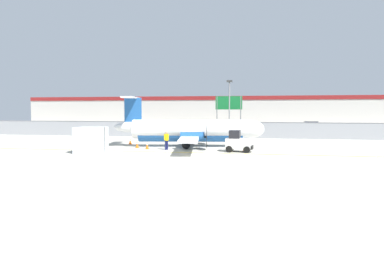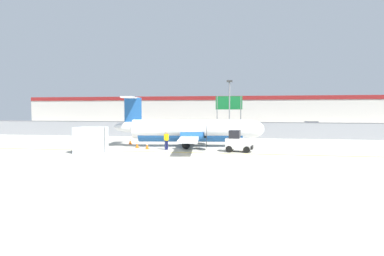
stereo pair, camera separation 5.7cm
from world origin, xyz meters
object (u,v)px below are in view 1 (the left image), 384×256
at_px(cargo_container, 91,140).
at_px(parked_car_4, 310,126).
at_px(ground_crew_worker, 166,139).
at_px(parked_car_2, 224,125).
at_px(traffic_cone_near_right, 130,141).
at_px(parked_car_3, 269,129).
at_px(parked_car_1, 192,125).
at_px(commuter_airplane, 193,131).
at_px(traffic_cone_far_right, 147,146).
at_px(parked_car_0, 157,124).
at_px(traffic_cone_near_left, 137,145).
at_px(apron_light_pole, 229,105).
at_px(baggage_tug, 238,142).
at_px(highway_sign, 229,106).
at_px(traffic_cone_far_left, 245,148).

height_order(cargo_container, parked_car_4, cargo_container).
relative_size(ground_crew_worker, parked_car_2, 0.39).
relative_size(traffic_cone_near_right, parked_car_4, 0.15).
relative_size(cargo_container, parked_car_3, 0.60).
height_order(traffic_cone_near_right, parked_car_2, parked_car_2).
xyz_separation_m(parked_car_1, parked_car_4, (20.45, -0.33, 0.00)).
distance_m(parked_car_2, parked_car_3, 12.43).
xyz_separation_m(commuter_airplane, parked_car_3, (8.19, 17.68, -0.71)).
relative_size(traffic_cone_far_right, parked_car_2, 0.15).
distance_m(commuter_airplane, parked_car_1, 27.96).
bearing_deg(parked_car_0, parked_car_3, 151.79).
distance_m(traffic_cone_near_left, parked_car_1, 29.60).
height_order(traffic_cone_far_right, apron_light_pole, apron_light_pole).
xyz_separation_m(parked_car_3, apron_light_pole, (-5.21, -8.89, 3.41)).
relative_size(commuter_airplane, parked_car_0, 3.81).
xyz_separation_m(baggage_tug, parked_car_3, (3.57, 21.20, 0.04)).
distance_m(parked_car_3, apron_light_pole, 10.85).
bearing_deg(traffic_cone_near_left, highway_sign, 63.35).
bearing_deg(parked_car_3, parked_car_1, 147.05).
relative_size(traffic_cone_near_left, traffic_cone_far_left, 1.00).
bearing_deg(parked_car_3, baggage_tug, -96.02).
bearing_deg(traffic_cone_far_left, parked_car_3, 81.65).
relative_size(cargo_container, parked_car_4, 0.60).
height_order(ground_crew_worker, highway_sign, highway_sign).
bearing_deg(parked_car_3, cargo_container, -119.95).
bearing_deg(parked_car_3, ground_crew_worker, -112.38).
bearing_deg(commuter_airplane, highway_sign, 70.55).
bearing_deg(highway_sign, parked_car_0, 133.01).
xyz_separation_m(traffic_cone_far_right, highway_sign, (6.41, 16.06, 3.83)).
xyz_separation_m(commuter_airplane, highway_sign, (2.59, 13.17, 2.54)).
xyz_separation_m(traffic_cone_near_left, highway_sign, (7.66, 15.27, 3.83)).
distance_m(traffic_cone_far_left, parked_car_2, 30.76).
bearing_deg(traffic_cone_far_right, parked_car_1, 92.38).
xyz_separation_m(commuter_airplane, traffic_cone_far_right, (-3.82, -2.89, -1.29)).
relative_size(parked_car_1, parked_car_2, 1.00).
xyz_separation_m(traffic_cone_far_left, apron_light_pole, (-2.20, 11.65, 3.99)).
distance_m(commuter_airplane, parked_car_3, 19.50).
xyz_separation_m(cargo_container, parked_car_2, (8.33, 33.90, -0.21)).
bearing_deg(parked_car_3, parked_car_0, 154.66).
relative_size(traffic_cone_near_left, parked_car_0, 0.15).
xyz_separation_m(commuter_airplane, parked_car_0, (-11.99, 28.80, -0.71)).
relative_size(cargo_container, apron_light_pole, 0.35).
height_order(cargo_container, parked_car_3, cargo_container).
xyz_separation_m(traffic_cone_near_right, parked_car_2, (7.59, 26.49, 0.58)).
bearing_deg(baggage_tug, parked_car_3, 85.53).
height_order(baggage_tug, cargo_container, cargo_container).
xyz_separation_m(parked_car_1, highway_sign, (7.67, -14.32, 3.24)).
bearing_deg(highway_sign, parked_car_4, 47.58).
height_order(parked_car_4, highway_sign, highway_sign).
bearing_deg(parked_car_0, ground_crew_worker, 108.19).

